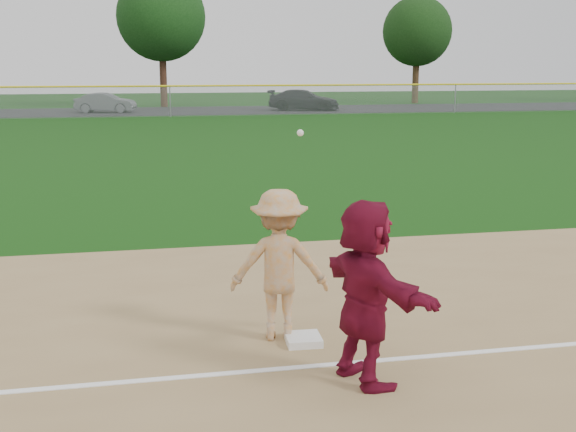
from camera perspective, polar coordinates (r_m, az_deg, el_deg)
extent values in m
plane|color=#103C0B|center=(9.20, 1.90, -9.86)|extent=(160.00, 160.00, 0.00)
cube|color=white|center=(8.48, 3.19, -11.66)|extent=(60.00, 0.10, 0.01)
cube|color=black|center=(54.45, -9.54, 8.18)|extent=(120.00, 10.00, 0.01)
cube|color=white|center=(9.07, 1.22, -9.73)|extent=(0.45, 0.45, 0.10)
imported|color=maroon|center=(7.77, 6.18, -6.01)|extent=(1.11, 1.97, 2.03)
imported|color=#5B5D63|center=(53.55, -14.22, 8.67)|extent=(4.43, 2.35, 1.39)
imported|color=black|center=(54.43, 1.24, 9.15)|extent=(5.66, 3.68, 1.53)
imported|color=#A5A4A7|center=(8.97, -0.70, -3.88)|extent=(1.35, 0.94, 1.90)
sphere|color=white|center=(8.81, 0.98, 6.59)|extent=(0.08, 0.08, 0.08)
plane|color=#999EA0|center=(48.41, -9.30, 8.92)|extent=(110.00, 0.00, 110.00)
cylinder|color=yellow|center=(48.37, -9.34, 10.11)|extent=(110.00, 0.12, 0.12)
cylinder|color=gray|center=(48.41, -9.30, 8.92)|extent=(0.08, 0.08, 2.00)
cylinder|color=gray|center=(53.14, 13.07, 9.03)|extent=(0.08, 0.08, 2.00)
cylinder|color=#392014|center=(59.86, -9.81, 10.46)|extent=(0.56, 0.56, 4.10)
sphere|color=#11330F|center=(59.95, -9.99, 15.27)|extent=(7.00, 7.00, 7.00)
cylinder|color=#3C2816|center=(65.67, 10.04, 10.37)|extent=(0.56, 0.56, 3.64)
sphere|color=black|center=(65.71, 10.18, 14.17)|extent=(6.00, 6.00, 6.00)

